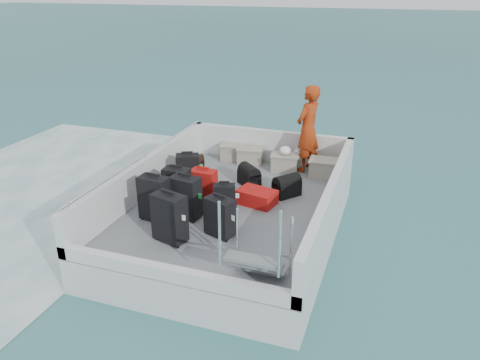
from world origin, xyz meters
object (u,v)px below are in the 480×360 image
at_px(crate_1, 250,156).
at_px(crate_3, 325,169).
at_px(suitcase_0, 155,199).
at_px(passenger, 308,129).
at_px(suitcase_4, 186,198).
at_px(crate_2, 285,163).
at_px(suitcase_8, 257,197).
at_px(suitcase_2, 188,170).
at_px(suitcase_5, 204,187).
at_px(suitcase_6, 220,217).
at_px(suitcase_3, 170,218).
at_px(crate_0, 234,153).
at_px(suitcase_7, 224,199).
at_px(suitcase_1, 177,187).

relative_size(crate_1, crate_3, 0.89).
relative_size(suitcase_0, passenger, 0.42).
height_order(suitcase_4, crate_3, suitcase_4).
distance_m(crate_2, passenger, 0.87).
bearing_deg(suitcase_8, suitcase_2, 89.76).
bearing_deg(suitcase_5, suitcase_8, 18.40).
bearing_deg(suitcase_6, crate_3, 88.70).
relative_size(suitcase_3, suitcase_6, 1.22).
height_order(crate_0, passenger, passenger).
bearing_deg(crate_3, crate_1, 170.34).
relative_size(suitcase_5, suitcase_8, 0.94).
bearing_deg(crate_3, suitcase_5, -134.65).
height_order(suitcase_8, passenger, passenger).
height_order(suitcase_7, crate_1, suitcase_7).
bearing_deg(suitcase_8, suitcase_7, 152.65).
relative_size(suitcase_2, suitcase_8, 0.95).
bearing_deg(crate_0, crate_2, -11.78).
height_order(suitcase_4, suitcase_5, suitcase_4).
xyz_separation_m(suitcase_7, passenger, (0.92, 2.45, 0.65)).
height_order(crate_0, crate_1, crate_0).
bearing_deg(suitcase_4, suitcase_2, 122.25).
height_order(suitcase_5, crate_0, suitcase_5).
height_order(suitcase_4, crate_1, suitcase_4).
distance_m(suitcase_2, crate_0, 1.70).
bearing_deg(suitcase_2, crate_0, 53.76).
bearing_deg(crate_1, suitcase_0, -102.66).
height_order(suitcase_1, suitcase_6, suitcase_1).
relative_size(suitcase_3, crate_3, 1.30).
relative_size(suitcase_1, crate_2, 1.28).
bearing_deg(suitcase_2, suitcase_1, -101.57).
xyz_separation_m(suitcase_0, suitcase_2, (-0.09, 1.48, -0.07)).
xyz_separation_m(suitcase_1, suitcase_4, (0.35, -0.39, 0.02)).
bearing_deg(passenger, suitcase_5, -11.65).
bearing_deg(suitcase_4, crate_2, 76.94).
bearing_deg(suitcase_1, crate_1, 75.32).
height_order(suitcase_2, suitcase_7, suitcase_2).
xyz_separation_m(suitcase_6, suitcase_8, (0.21, 1.28, -0.19)).
relative_size(suitcase_2, crate_2, 1.17).
distance_m(suitcase_0, suitcase_1, 0.64).
bearing_deg(crate_0, suitcase_5, -83.90).
distance_m(suitcase_0, crate_0, 3.15).
bearing_deg(suitcase_4, crate_0, 102.39).
bearing_deg(crate_1, suitcase_4, -94.70).
relative_size(suitcase_8, crate_1, 1.25).
relative_size(suitcase_2, suitcase_6, 1.00).
xyz_separation_m(suitcase_0, crate_2, (1.51, 2.88, -0.22)).
bearing_deg(passenger, crate_3, 76.73).
height_order(suitcase_0, crate_2, suitcase_0).
xyz_separation_m(suitcase_6, passenger, (0.70, 3.22, 0.59)).
xyz_separation_m(suitcase_0, suitcase_1, (0.10, 0.63, -0.04)).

